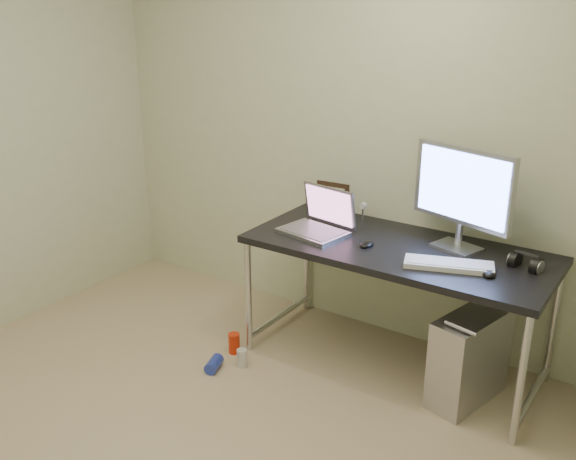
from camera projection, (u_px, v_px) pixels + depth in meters
The scene contains 17 objects.
floor at pixel (153, 459), 3.02m from camera, with size 3.50×3.50×0.00m, color tan.
wall_back at pixel (342, 133), 3.95m from camera, with size 3.50×0.02×2.50m, color beige.
desk at pixel (398, 259), 3.56m from camera, with size 1.68×0.74×0.75m.
tower_computer at pixel (469, 358), 3.39m from camera, with size 0.32×0.52×0.53m.
cable_a at pixel (487, 301), 3.68m from camera, with size 0.01×0.01×0.70m, color black.
cable_b at pixel (502, 310), 3.63m from camera, with size 0.01×0.01×0.72m, color black.
can_red at pixel (234, 343), 3.90m from camera, with size 0.07×0.07×0.13m, color red.
can_white at pixel (242, 358), 3.75m from camera, with size 0.06×0.06×0.11m, color silver.
can_blue at pixel (214, 364), 3.73m from camera, with size 0.07×0.07×0.13m, color #283AB4.
laptop at pixel (319, 222), 3.74m from camera, with size 0.42×0.36×0.26m.
monitor at pixel (462, 191), 3.39m from camera, with size 0.59×0.24×0.56m.
keyboard at pixel (449, 265), 3.26m from camera, with size 0.45×0.15×0.03m, color silver.
mouse_right at pixel (489, 272), 3.17m from camera, with size 0.07×0.11×0.04m, color black.
mouse_left at pixel (367, 243), 3.53m from camera, with size 0.06×0.10×0.03m, color black.
headphones at pixel (526, 263), 3.24m from camera, with size 0.17×0.10×0.11m.
picture_frame at pixel (332, 196), 4.10m from camera, with size 0.23×0.03×0.18m, color black.
webcam at pixel (363, 207), 3.91m from camera, with size 0.04×0.03×0.11m.
Camera 1 is at (1.90, -1.69, 2.06)m, focal length 40.00 mm.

